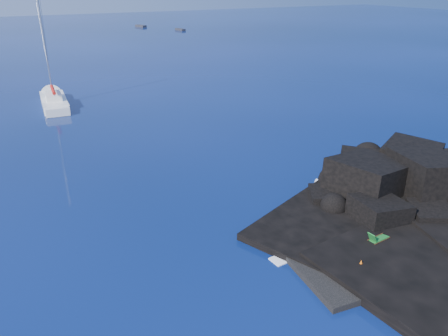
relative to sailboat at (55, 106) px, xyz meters
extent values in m
plane|color=black|center=(5.94, -42.99, 0.00)|extent=(400.00, 400.00, 0.00)
cube|color=black|center=(10.44, -42.49, 0.00)|extent=(9.08, 6.86, 0.70)
cube|color=white|center=(11.41, -41.38, 0.37)|extent=(1.97, 1.35, 0.05)
cone|color=#E1600B|center=(9.30, -43.25, 0.60)|extent=(0.42, 0.42, 0.50)
cube|color=#2A292E|center=(40.11, 88.70, 0.00)|extent=(2.60, 5.02, 0.64)
cube|color=#26262B|center=(47.52, 72.91, 0.00)|extent=(1.97, 4.34, 0.56)
camera|label=1|loc=(-6.23, -56.87, 14.58)|focal=35.00mm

